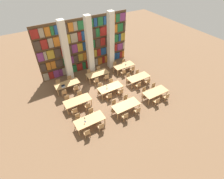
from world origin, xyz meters
name	(u,v)px	position (x,y,z in m)	size (l,w,h in m)	color
ground_plane	(111,93)	(0.00, 0.00, 0.00)	(40.00, 40.00, 0.00)	brown
bookshelf_bank	(85,46)	(-0.01, 5.13, 2.68)	(9.81, 0.35, 5.50)	brown
pillar_left	(66,53)	(-2.38, 4.00, 3.00)	(0.57, 0.57, 6.00)	silver
pillar_center	(90,47)	(0.00, 4.00, 3.00)	(0.57, 0.57, 6.00)	silver
pillar_right	(111,42)	(2.38, 4.00, 3.00)	(0.57, 0.57, 6.00)	silver
reading_table_0	(90,120)	(-3.25, -2.48, 0.66)	(2.25, 1.00, 0.73)	tan
chair_0	(87,133)	(-3.84, -3.26, 0.46)	(0.42, 0.40, 0.86)	tan
chair_1	(78,118)	(-3.84, -1.70, 0.46)	(0.42, 0.40, 0.86)	tan
chair_2	(101,126)	(-2.73, -3.26, 0.46)	(0.42, 0.40, 0.86)	tan
chair_3	(92,113)	(-2.73, -1.70, 0.46)	(0.42, 0.40, 0.86)	tan
desk_lamp_0	(85,119)	(-3.61, -2.48, 1.04)	(0.14, 0.14, 0.46)	#232328
reading_table_1	(126,105)	(-0.06, -2.57, 0.66)	(2.25, 1.00, 0.73)	tan
chair_4	(125,116)	(-0.67, -3.35, 0.46)	(0.42, 0.40, 0.86)	tan
chair_5	(115,104)	(-0.67, -1.79, 0.46)	(0.42, 0.40, 0.86)	tan
chair_6	(137,111)	(0.51, -3.35, 0.46)	(0.42, 0.40, 0.86)	tan
chair_7	(126,99)	(0.51, -1.79, 0.46)	(0.42, 0.40, 0.86)	tan
reading_table_2	(155,92)	(3.10, -2.54, 0.66)	(2.25, 1.00, 0.73)	tan
chair_8	(156,101)	(2.57, -3.32, 0.46)	(0.42, 0.40, 0.86)	tan
chair_9	(145,91)	(2.57, -1.75, 0.46)	(0.42, 0.40, 0.86)	tan
chair_10	(166,97)	(3.68, -3.32, 0.46)	(0.42, 0.40, 0.86)	tan
chair_11	(154,87)	(3.68, -1.75, 0.46)	(0.42, 0.40, 0.86)	tan
reading_table_3	(78,101)	(-3.23, -0.07, 0.66)	(2.25, 1.00, 0.73)	tan
chair_12	(75,111)	(-3.84, -0.86, 0.46)	(0.42, 0.40, 0.86)	tan
chair_13	(68,100)	(-3.84, 0.71, 0.46)	(0.42, 0.40, 0.86)	tan
chair_14	(88,106)	(-2.69, -0.86, 0.46)	(0.42, 0.40, 0.86)	tan
chair_15	(80,95)	(-2.69, 0.71, 0.46)	(0.42, 0.40, 0.86)	tan
reading_table_4	(110,88)	(-0.01, 0.04, 0.66)	(2.25, 1.00, 0.73)	tan
chair_16	(109,96)	(-0.59, -0.74, 0.46)	(0.42, 0.40, 0.86)	tan
chair_17	(101,87)	(-0.59, 0.83, 0.46)	(0.42, 0.40, 0.86)	tan
chair_18	(120,92)	(0.60, -0.74, 0.46)	(0.42, 0.40, 0.86)	tan
chair_19	(112,83)	(0.60, 0.83, 0.46)	(0.42, 0.40, 0.86)	tan
desk_lamp_1	(107,86)	(-0.35, 0.05, 0.99)	(0.14, 0.14, 0.40)	#232328
reading_table_5	(138,77)	(3.17, -0.01, 0.66)	(2.25, 1.00, 0.73)	tan
chair_20	(138,85)	(2.57, -0.79, 0.46)	(0.42, 0.40, 0.86)	tan
chair_21	(129,77)	(2.57, 0.78, 0.46)	(0.42, 0.40, 0.86)	tan
chair_22	(147,82)	(3.69, -0.79, 0.46)	(0.42, 0.40, 0.86)	tan
chair_23	(138,74)	(3.69, 0.78, 0.46)	(0.42, 0.40, 0.86)	tan
reading_table_6	(67,84)	(-3.20, 2.55, 0.66)	(2.25, 1.00, 0.73)	tan
chair_24	(64,93)	(-3.80, 1.77, 0.46)	(0.42, 0.40, 0.86)	tan
chair_25	(59,83)	(-3.80, 3.34, 0.46)	(0.42, 0.40, 0.86)	tan
chair_26	(76,89)	(-2.67, 1.77, 0.46)	(0.42, 0.40, 0.86)	tan
chair_27	(70,80)	(-2.67, 3.34, 0.46)	(0.42, 0.40, 0.86)	tan
laptop	(63,87)	(-3.65, 2.25, 0.77)	(0.32, 0.22, 0.21)	silver
reading_table_7	(97,74)	(0.00, 2.63, 0.66)	(2.25, 1.00, 0.73)	tan
chair_28	(96,81)	(-0.55, 1.84, 0.46)	(0.42, 0.40, 0.86)	tan
chair_29	(89,73)	(-0.55, 3.41, 0.46)	(0.42, 0.40, 0.86)	tan
chair_30	(106,78)	(0.58, 1.84, 0.46)	(0.42, 0.40, 0.86)	tan
chair_31	(99,70)	(0.58, 3.41, 0.46)	(0.42, 0.40, 0.86)	tan
reading_table_8	(124,66)	(3.14, 2.52, 0.66)	(2.25, 1.00, 0.73)	tan
chair_32	(123,72)	(2.54, 1.74, 0.46)	(0.42, 0.40, 0.86)	tan
chair_33	(115,65)	(2.54, 3.31, 0.46)	(0.42, 0.40, 0.86)	tan
chair_34	(132,69)	(3.71, 1.74, 0.46)	(0.42, 0.40, 0.86)	tan
chair_35	(124,63)	(3.71, 3.31, 0.46)	(0.42, 0.40, 0.86)	tan
desk_lamp_2	(126,62)	(3.36, 2.52, 1.01)	(0.14, 0.14, 0.42)	#232328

